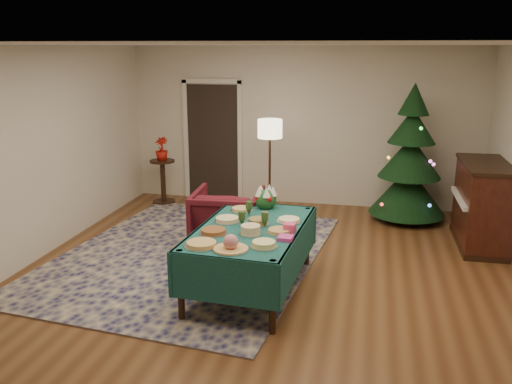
% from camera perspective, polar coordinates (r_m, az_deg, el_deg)
% --- Properties ---
extents(room_shell, '(7.00, 7.00, 7.00)m').
position_cam_1_polar(room_shell, '(5.96, 0.57, 2.19)').
color(room_shell, '#593319').
rests_on(room_shell, ground).
extents(doorway, '(1.08, 0.04, 2.16)m').
position_cam_1_polar(doorway, '(9.71, -4.56, 5.64)').
color(doorway, black).
rests_on(doorway, ground).
extents(rug, '(3.65, 4.53, 0.02)m').
position_cam_1_polar(rug, '(7.28, -6.92, -6.55)').
color(rug, '#121344').
rests_on(rug, ground).
extents(buffet_table, '(1.26, 2.01, 0.75)m').
position_cam_1_polar(buffet_table, '(6.04, -0.54, -5.04)').
color(buffet_table, black).
rests_on(buffet_table, ground).
extents(platter_0, '(0.35, 0.35, 0.05)m').
position_cam_1_polar(platter_0, '(5.44, -5.77, -5.48)').
color(platter_0, silver).
rests_on(platter_0, buffet_table).
extents(platter_1, '(0.35, 0.35, 0.16)m').
position_cam_1_polar(platter_1, '(5.30, -2.68, -5.51)').
color(platter_1, silver).
rests_on(platter_1, buffet_table).
extents(platter_2, '(0.27, 0.27, 0.06)m').
position_cam_1_polar(platter_2, '(5.39, 0.83, -5.54)').
color(platter_2, silver).
rests_on(platter_2, buffet_table).
extents(platter_3, '(0.30, 0.30, 0.05)m').
position_cam_1_polar(platter_3, '(5.78, -4.50, -4.18)').
color(platter_3, silver).
rests_on(platter_3, buffet_table).
extents(platter_4, '(0.24, 0.24, 0.10)m').
position_cam_1_polar(platter_4, '(5.73, -0.57, -4.03)').
color(platter_4, silver).
rests_on(platter_4, buffet_table).
extents(platter_5, '(0.28, 0.28, 0.04)m').
position_cam_1_polar(platter_5, '(5.80, 2.47, -4.13)').
color(platter_5, silver).
rests_on(platter_5, buffet_table).
extents(platter_6, '(0.30, 0.30, 0.05)m').
position_cam_1_polar(platter_6, '(6.16, -3.05, -2.92)').
color(platter_6, silver).
rests_on(platter_6, buffet_table).
extents(platter_7, '(0.25, 0.25, 0.07)m').
position_cam_1_polar(platter_7, '(6.05, 0.21, -3.15)').
color(platter_7, silver).
rests_on(platter_7, buffet_table).
extents(platter_8, '(0.28, 0.28, 0.04)m').
position_cam_1_polar(platter_8, '(6.16, 3.49, -2.98)').
color(platter_8, silver).
rests_on(platter_8, buffet_table).
extents(platter_9, '(0.27, 0.27, 0.04)m').
position_cam_1_polar(platter_9, '(6.55, -1.51, -1.85)').
color(platter_9, silver).
rests_on(platter_9, buffet_table).
extents(goblet_0, '(0.08, 0.08, 0.18)m').
position_cam_1_polar(goblet_0, '(6.35, -0.74, -1.71)').
color(goblet_0, '#2D471E').
rests_on(goblet_0, buffet_table).
extents(goblet_1, '(0.08, 0.08, 0.18)m').
position_cam_1_polar(goblet_1, '(5.95, 0.95, -2.86)').
color(goblet_1, '#2D471E').
rests_on(goblet_1, buffet_table).
extents(goblet_2, '(0.08, 0.08, 0.18)m').
position_cam_1_polar(goblet_2, '(5.97, -1.49, -2.82)').
color(goblet_2, '#2D471E').
rests_on(goblet_2, buffet_table).
extents(napkin_stack, '(0.16, 0.16, 0.04)m').
position_cam_1_polar(napkin_stack, '(5.59, 3.13, -4.86)').
color(napkin_stack, '#D33A94').
rests_on(napkin_stack, buffet_table).
extents(gift_box, '(0.13, 0.13, 0.10)m').
position_cam_1_polar(gift_box, '(5.81, 3.58, -3.79)').
color(gift_box, '#EE4275').
rests_on(gift_box, buffet_table).
extents(centerpiece, '(0.27, 0.27, 0.31)m').
position_cam_1_polar(centerpiece, '(6.65, 1.04, -0.58)').
color(centerpiece, '#1E4C1E').
rests_on(centerpiece, buffet_table).
extents(armchair, '(0.94, 0.89, 0.92)m').
position_cam_1_polar(armchair, '(7.32, -2.99, -2.59)').
color(armchair, '#4F1119').
rests_on(armchair, ground).
extents(floor_lamp, '(0.38, 0.38, 1.59)m').
position_cam_1_polar(floor_lamp, '(8.51, 1.48, 6.04)').
color(floor_lamp, '#A57F3F').
rests_on(floor_lamp, ground).
extents(side_table, '(0.43, 0.43, 0.77)m').
position_cam_1_polar(side_table, '(9.64, -9.75, 1.01)').
color(side_table, black).
rests_on(side_table, ground).
extents(potted_plant, '(0.22, 0.40, 0.22)m').
position_cam_1_polar(potted_plant, '(9.53, -9.88, 3.97)').
color(potted_plant, '#B6180D').
rests_on(potted_plant, side_table).
extents(christmas_tree, '(1.28, 1.28, 2.16)m').
position_cam_1_polar(christmas_tree, '(8.78, 15.89, 3.26)').
color(christmas_tree, black).
rests_on(christmas_tree, ground).
extents(piano, '(0.65, 1.36, 1.17)m').
position_cam_1_polar(piano, '(8.04, 22.69, -1.32)').
color(piano, black).
rests_on(piano, ground).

